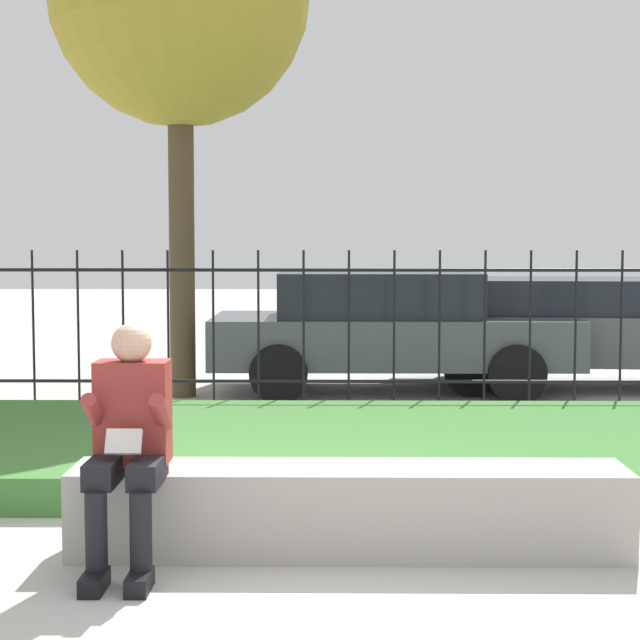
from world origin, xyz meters
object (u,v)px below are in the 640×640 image
Objects in this scene: car_parked_right at (585,328)px; car_parked_center at (389,328)px; person_seated_reader at (129,435)px; stone_bench at (349,514)px.

car_parked_right is 1.13× the size of car_parked_center.
car_parked_right is (3.96, 6.84, -0.02)m from person_seated_reader.
stone_bench is 7.14m from car_parked_right.
stone_bench is 0.75× the size of car_parked_center.
car_parked_right is at bearing 59.94° from person_seated_reader.
person_seated_reader is 6.72m from car_parked_center.
car_parked_right is 2.30m from car_parked_center.
car_parked_right is at bearing 66.73° from stone_bench.
person_seated_reader is at bearing -115.84° from car_parked_right.
stone_bench is at bearing 14.37° from person_seated_reader.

